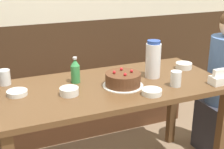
% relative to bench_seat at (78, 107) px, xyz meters
% --- Properties ---
extents(bench_seat, '(2.03, 0.38, 0.47)m').
position_rel_bench_seat_xyz_m(bench_seat, '(0.00, 0.00, 0.00)').
color(bench_seat, '#56331E').
rests_on(bench_seat, ground_plane).
extents(dining_table, '(1.49, 0.71, 0.77)m').
position_rel_bench_seat_xyz_m(dining_table, '(0.00, -0.83, 0.43)').
color(dining_table, brown).
rests_on(dining_table, ground_plane).
extents(birthday_cake, '(0.26, 0.26, 0.11)m').
position_rel_bench_seat_xyz_m(birthday_cake, '(0.06, -0.88, 0.58)').
color(birthday_cake, white).
rests_on(birthday_cake, dining_table).
extents(water_pitcher, '(0.10, 0.10, 0.26)m').
position_rel_bench_seat_xyz_m(water_pitcher, '(0.32, -0.81, 0.66)').
color(water_pitcher, white).
rests_on(water_pitcher, dining_table).
extents(soju_bottle, '(0.06, 0.06, 0.18)m').
position_rel_bench_seat_xyz_m(soju_bottle, '(-0.21, -0.70, 0.62)').
color(soju_bottle, '#388E4C').
rests_on(soju_bottle, dining_table).
extents(napkin_holder, '(0.11, 0.08, 0.11)m').
position_rel_bench_seat_xyz_m(napkin_holder, '(0.65, -1.10, 0.57)').
color(napkin_holder, white).
rests_on(napkin_holder, dining_table).
extents(bowl_soup_white, '(0.12, 0.12, 0.04)m').
position_rel_bench_seat_xyz_m(bowl_soup_white, '(-0.30, -0.88, 0.56)').
color(bowl_soup_white, white).
rests_on(bowl_soup_white, dining_table).
extents(bowl_rice_small, '(0.12, 0.12, 0.03)m').
position_rel_bench_seat_xyz_m(bowl_rice_small, '(-0.59, -0.77, 0.55)').
color(bowl_rice_small, white).
rests_on(bowl_rice_small, dining_table).
extents(bowl_side_dish, '(0.12, 0.12, 0.03)m').
position_rel_bench_seat_xyz_m(bowl_side_dish, '(0.16, -1.08, 0.55)').
color(bowl_side_dish, white).
rests_on(bowl_side_dish, dining_table).
extents(bowl_sauce_shallow, '(0.12, 0.12, 0.04)m').
position_rel_bench_seat_xyz_m(bowl_sauce_shallow, '(0.63, -0.74, 0.56)').
color(bowl_sauce_shallow, white).
rests_on(bowl_sauce_shallow, dining_table).
extents(glass_water_tall, '(0.07, 0.07, 0.10)m').
position_rel_bench_seat_xyz_m(glass_water_tall, '(0.37, -1.02, 0.58)').
color(glass_water_tall, silver).
rests_on(glass_water_tall, dining_table).
extents(glass_tumbler_short, '(0.08, 0.08, 0.10)m').
position_rel_bench_seat_xyz_m(glass_tumbler_short, '(-0.65, -0.56, 0.58)').
color(glass_tumbler_short, silver).
rests_on(glass_tumbler_short, dining_table).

